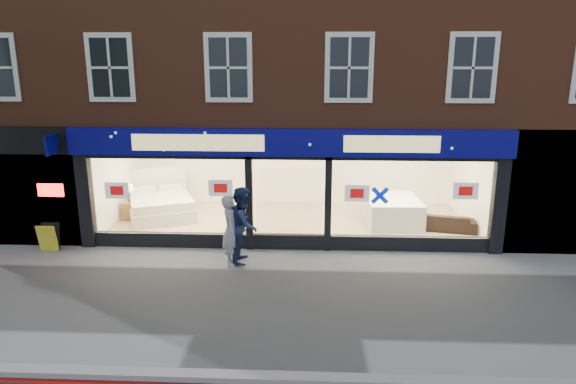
# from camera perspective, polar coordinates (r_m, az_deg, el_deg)

# --- Properties ---
(ground) EXTENTS (120.00, 120.00, 0.00)m
(ground) POSITION_cam_1_polar(r_m,az_deg,el_deg) (11.26, -0.68, -11.83)
(ground) COLOR gray
(ground) RESTS_ON ground
(kerb_stone) EXTENTS (60.00, 0.25, 0.12)m
(kerb_stone) POSITION_cam_1_polar(r_m,az_deg,el_deg) (8.72, -1.87, -19.92)
(kerb_stone) COLOR gray
(kerb_stone) RESTS_ON ground
(showroom_floor) EXTENTS (11.00, 4.50, 0.10)m
(showroom_floor) POSITION_cam_1_polar(r_m,az_deg,el_deg) (16.11, 0.42, -3.39)
(showroom_floor) COLOR tan
(showroom_floor) RESTS_ON ground
(building) EXTENTS (19.00, 8.26, 10.30)m
(building) POSITION_cam_1_polar(r_m,az_deg,el_deg) (17.11, 0.64, 20.10)
(building) COLOR brown
(building) RESTS_ON ground
(display_bed) EXTENTS (2.74, 2.96, 1.36)m
(display_bed) POSITION_cam_1_polar(r_m,az_deg,el_deg) (17.05, -14.00, -1.32)
(display_bed) COLOR silver
(display_bed) RESTS_ON showroom_floor
(bedside_table) EXTENTS (0.47, 0.47, 0.55)m
(bedside_table) POSITION_cam_1_polar(r_m,az_deg,el_deg) (16.96, -17.08, -1.98)
(bedside_table) COLOR brown
(bedside_table) RESTS_ON showroom_floor
(mattress_stack) EXTENTS (1.67, 2.07, 0.79)m
(mattress_stack) POSITION_cam_1_polar(r_m,az_deg,el_deg) (16.11, 11.51, -2.04)
(mattress_stack) COLOR silver
(mattress_stack) RESTS_ON showroom_floor
(sofa) EXTENTS (1.81, 1.02, 0.50)m
(sofa) POSITION_cam_1_polar(r_m,az_deg,el_deg) (15.89, 17.16, -3.18)
(sofa) COLOR black
(sofa) RESTS_ON showroom_floor
(a_board) EXTENTS (0.51, 0.34, 0.77)m
(a_board) POSITION_cam_1_polar(r_m,az_deg,el_deg) (15.18, -25.02, -4.61)
(a_board) COLOR yellow
(a_board) RESTS_ON ground
(pedestrian_grey) EXTENTS (0.53, 0.71, 1.79)m
(pedestrian_grey) POSITION_cam_1_polar(r_m,az_deg,el_deg) (12.83, -6.40, -4.25)
(pedestrian_grey) COLOR #979A9E
(pedestrian_grey) RESTS_ON ground
(pedestrian_blue) EXTENTS (0.74, 0.95, 1.94)m
(pedestrian_blue) POSITION_cam_1_polar(r_m,az_deg,el_deg) (12.96, -5.00, -3.65)
(pedestrian_blue) COLOR navy
(pedestrian_blue) RESTS_ON ground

